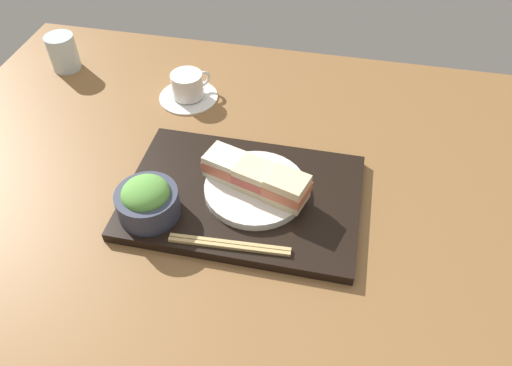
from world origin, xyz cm
name	(u,v)px	position (x,y,z in cm)	size (l,w,h in cm)	color
ground_plane	(232,177)	(0.00, 0.00, -1.50)	(140.00, 100.00, 3.00)	brown
serving_tray	(243,197)	(4.14, -7.34, 1.06)	(45.68, 30.87, 2.12)	black
sandwich_plate	(255,188)	(6.46, -6.37, 2.92)	(20.03, 20.03, 1.60)	silver
sandwich_near	(226,164)	(0.00, -4.14, 6.15)	(9.03, 8.07, 4.85)	#EFE5C1
sandwich_middle	(255,177)	(6.46, -6.37, 6.19)	(8.88, 7.92, 4.93)	beige
sandwich_far	(287,189)	(12.93, -8.61, 6.50)	(9.20, 8.14, 5.55)	beige
salad_bowl	(147,200)	(-11.87, -15.94, 5.74)	(11.65, 11.65, 7.82)	#33384C
chopsticks_pair	(229,245)	(4.69, -20.38, 2.47)	(22.04, 2.85, 0.70)	tan
coffee_cup	(188,88)	(-16.61, 23.19, 2.83)	(14.40, 14.40, 6.71)	white
drinking_glass	(63,52)	(-52.19, 29.21, 4.61)	(7.37, 7.37, 9.22)	silver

